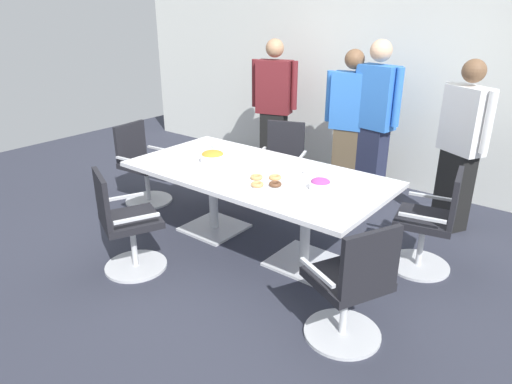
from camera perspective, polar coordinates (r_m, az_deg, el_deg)
ground_plane at (r=4.51m, az=0.00°, el=-6.54°), size 10.00×10.00×0.01m
back_wall at (r=6.07m, az=14.68°, el=14.30°), size 8.00×0.10×2.80m
conference_table at (r=4.24m, az=0.00°, el=0.94°), size 2.40×1.20×0.75m
office_chair_0 at (r=4.08m, az=-15.82°, el=-4.20°), size 0.71×0.71×0.91m
office_chair_1 at (r=3.19m, az=11.65°, el=-11.73°), size 0.72×0.72×0.91m
office_chair_2 at (r=4.21m, az=20.70°, el=-3.99°), size 0.64×0.64×0.91m
office_chair_3 at (r=5.38m, az=3.19°, el=3.10°), size 0.69×0.69×0.91m
office_chair_4 at (r=5.50m, az=-13.81°, el=2.90°), size 0.59×0.59×0.91m
person_standing_0 at (r=6.10m, az=2.23°, el=10.48°), size 0.61×0.34×1.77m
person_standing_1 at (r=5.52m, az=11.49°, el=8.42°), size 0.61×0.30×1.71m
person_standing_2 at (r=5.38m, az=14.39°, el=8.58°), size 0.61×0.30×1.82m
person_standing_3 at (r=4.97m, az=23.99°, el=5.34°), size 0.57×0.41×1.70m
snack_bowl_candy_mix at (r=3.82m, az=7.94°, el=0.99°), size 0.18×0.18×0.09m
snack_bowl_chips_orange at (r=4.46m, az=-5.38°, el=4.38°), size 0.24×0.24×0.11m
donut_platter at (r=3.91m, az=1.22°, el=1.29°), size 0.33×0.34×0.04m
plate_stack at (r=4.94m, az=-4.28°, el=5.69°), size 0.21×0.21×0.03m
napkin_pile at (r=4.17m, az=7.40°, el=2.60°), size 0.16×0.16×0.06m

